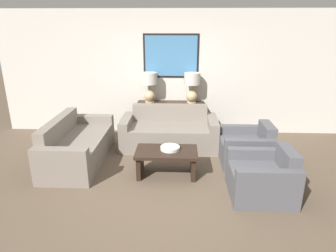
% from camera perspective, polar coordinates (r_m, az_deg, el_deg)
% --- Properties ---
extents(ground_plane, '(20.00, 20.00, 0.00)m').
position_cam_1_polar(ground_plane, '(4.68, -0.49, -11.37)').
color(ground_plane, brown).
extents(back_wall, '(7.49, 0.12, 2.65)m').
position_cam_1_polar(back_wall, '(6.62, 0.59, 10.07)').
color(back_wall, beige).
rests_on(back_wall, ground_plane).
extents(console_table, '(1.44, 0.37, 0.74)m').
position_cam_1_polar(console_table, '(6.59, 0.48, 1.41)').
color(console_table, '#332319').
rests_on(console_table, ground_plane).
extents(table_lamp_left, '(0.34, 0.34, 0.64)m').
position_cam_1_polar(table_lamp_left, '(6.43, -3.57, 7.94)').
color(table_lamp_left, tan).
rests_on(table_lamp_left, console_table).
extents(table_lamp_right, '(0.34, 0.34, 0.64)m').
position_cam_1_polar(table_lamp_right, '(6.40, 4.59, 7.86)').
color(table_lamp_right, tan).
rests_on(table_lamp_right, console_table).
extents(couch_by_back_wall, '(1.87, 0.86, 0.79)m').
position_cam_1_polar(couch_by_back_wall, '(5.96, 0.26, -1.36)').
color(couch_by_back_wall, slate).
rests_on(couch_by_back_wall, ground_plane).
extents(couch_by_side, '(0.86, 1.87, 0.79)m').
position_cam_1_polar(couch_by_side, '(5.57, -16.91, -3.74)').
color(couch_by_side, slate).
rests_on(couch_by_side, ground_plane).
extents(coffee_table, '(0.99, 0.57, 0.44)m').
position_cam_1_polar(coffee_table, '(4.85, -0.31, -6.06)').
color(coffee_table, black).
rests_on(coffee_table, ground_plane).
extents(decorative_bowl, '(0.31, 0.31, 0.05)m').
position_cam_1_polar(decorative_bowl, '(4.82, 0.40, -4.21)').
color(decorative_bowl, beige).
rests_on(decorative_bowl, coffee_table).
extents(armchair_near_back_wall, '(0.87, 0.85, 0.72)m').
position_cam_1_polar(armchair_near_back_wall, '(5.48, 14.86, -4.15)').
color(armchair_near_back_wall, '#4C4C51').
rests_on(armchair_near_back_wall, ground_plane).
extents(armchair_near_camera, '(0.87, 0.85, 0.72)m').
position_cam_1_polar(armchair_near_camera, '(4.55, 17.62, -9.46)').
color(armchair_near_camera, '#4C4C51').
rests_on(armchair_near_camera, ground_plane).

